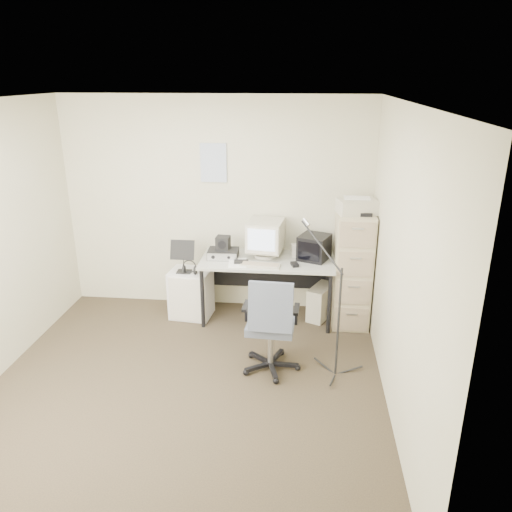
# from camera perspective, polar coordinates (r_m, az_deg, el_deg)

# --- Properties ---
(floor) EXTENTS (3.60, 3.60, 0.01)m
(floor) POSITION_cam_1_polar(r_m,az_deg,el_deg) (4.78, -7.99, -14.57)
(floor) COLOR #30291F
(floor) RESTS_ON ground
(ceiling) EXTENTS (3.60, 3.60, 0.01)m
(ceiling) POSITION_cam_1_polar(r_m,az_deg,el_deg) (3.95, -9.81, 16.93)
(ceiling) COLOR white
(ceiling) RESTS_ON ground
(wall_back) EXTENTS (3.60, 0.02, 2.50)m
(wall_back) POSITION_cam_1_polar(r_m,az_deg,el_deg) (5.88, -4.52, 5.78)
(wall_back) COLOR #C2BA95
(wall_back) RESTS_ON ground
(wall_front) EXTENTS (3.60, 0.02, 2.50)m
(wall_front) POSITION_cam_1_polar(r_m,az_deg,el_deg) (2.68, -18.48, -13.82)
(wall_front) COLOR #C2BA95
(wall_front) RESTS_ON ground
(wall_right) EXTENTS (0.02, 3.60, 2.50)m
(wall_right) POSITION_cam_1_polar(r_m,az_deg,el_deg) (4.14, 16.08, -1.20)
(wall_right) COLOR #C2BA95
(wall_right) RESTS_ON ground
(wall_calendar) EXTENTS (0.30, 0.02, 0.44)m
(wall_calendar) POSITION_cam_1_polar(r_m,az_deg,el_deg) (5.77, -4.88, 10.56)
(wall_calendar) COLOR white
(wall_calendar) RESTS_ON wall_back
(filing_cabinet) EXTENTS (0.40, 0.60, 1.30)m
(filing_cabinet) POSITION_cam_1_polar(r_m,az_deg,el_deg) (5.69, 10.92, -1.37)
(filing_cabinet) COLOR tan
(filing_cabinet) RESTS_ON floor
(printer) EXTENTS (0.46, 0.37, 0.16)m
(printer) POSITION_cam_1_polar(r_m,az_deg,el_deg) (5.42, 11.47, 5.58)
(printer) COLOR #B4AC90
(printer) RESTS_ON filing_cabinet
(desk) EXTENTS (1.50, 0.70, 0.73)m
(desk) POSITION_cam_1_polar(r_m,az_deg,el_deg) (5.76, 1.30, -3.79)
(desk) COLOR #9C9D86
(desk) RESTS_ON floor
(crt_monitor) EXTENTS (0.43, 0.45, 0.42)m
(crt_monitor) POSITION_cam_1_polar(r_m,az_deg,el_deg) (5.66, 1.09, 2.00)
(crt_monitor) COLOR #B4AC90
(crt_monitor) RESTS_ON desk
(crt_tv) EXTENTS (0.40, 0.41, 0.28)m
(crt_tv) POSITION_cam_1_polar(r_m,az_deg,el_deg) (5.63, 6.66, 1.01)
(crt_tv) COLOR black
(crt_tv) RESTS_ON desk
(desk_speaker) EXTENTS (0.09, 0.09, 0.14)m
(desk_speaker) POSITION_cam_1_polar(r_m,az_deg,el_deg) (5.71, 4.47, 0.64)
(desk_speaker) COLOR beige
(desk_speaker) RESTS_ON desk
(keyboard) EXTENTS (0.45, 0.20, 0.02)m
(keyboard) POSITION_cam_1_polar(r_m,az_deg,el_deg) (5.42, 0.50, -1.06)
(keyboard) COLOR #B4AC90
(keyboard) RESTS_ON desk
(mouse) EXTENTS (0.10, 0.13, 0.03)m
(mouse) POSITION_cam_1_polar(r_m,az_deg,el_deg) (5.44, 4.44, -0.97)
(mouse) COLOR black
(mouse) RESTS_ON desk
(radio_receiver) EXTENTS (0.35, 0.25, 0.10)m
(radio_receiver) POSITION_cam_1_polar(r_m,az_deg,el_deg) (5.68, -3.76, 0.28)
(radio_receiver) COLOR black
(radio_receiver) RESTS_ON desk
(radio_speaker) EXTENTS (0.16, 0.15, 0.15)m
(radio_speaker) POSITION_cam_1_polar(r_m,az_deg,el_deg) (5.66, -3.79, 1.53)
(radio_speaker) COLOR black
(radio_speaker) RESTS_ON radio_receiver
(papers) EXTENTS (0.23, 0.29, 0.02)m
(papers) POSITION_cam_1_polar(r_m,az_deg,el_deg) (5.50, -2.11, -0.78)
(papers) COLOR white
(papers) RESTS_ON desk
(pc_tower) EXTENTS (0.34, 0.46, 0.39)m
(pc_tower) POSITION_cam_1_polar(r_m,az_deg,el_deg) (5.89, 7.42, -5.22)
(pc_tower) COLOR #B4AC90
(pc_tower) RESTS_ON floor
(office_chair) EXTENTS (0.60, 0.60, 0.99)m
(office_chair) POSITION_cam_1_polar(r_m,az_deg,el_deg) (4.74, 1.71, -7.65)
(office_chair) COLOR slate
(office_chair) RESTS_ON floor
(side_cart) EXTENTS (0.49, 0.41, 0.57)m
(side_cart) POSITION_cam_1_polar(r_m,az_deg,el_deg) (5.90, -7.42, -4.25)
(side_cart) COLOR silver
(side_cart) RESTS_ON floor
(music_stand) EXTENTS (0.30, 0.23, 0.40)m
(music_stand) POSITION_cam_1_polar(r_m,az_deg,el_deg) (5.68, -8.31, 0.02)
(music_stand) COLOR black
(music_stand) RESTS_ON side_cart
(headphones) EXTENTS (0.22, 0.22, 0.03)m
(headphones) POSITION_cam_1_polar(r_m,az_deg,el_deg) (5.68, -7.60, -1.50)
(headphones) COLOR black
(headphones) RESTS_ON side_cart
(mic_stand) EXTENTS (0.03, 0.03, 1.42)m
(mic_stand) POSITION_cam_1_polar(r_m,az_deg,el_deg) (4.62, 9.52, -5.71)
(mic_stand) COLOR black
(mic_stand) RESTS_ON floor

